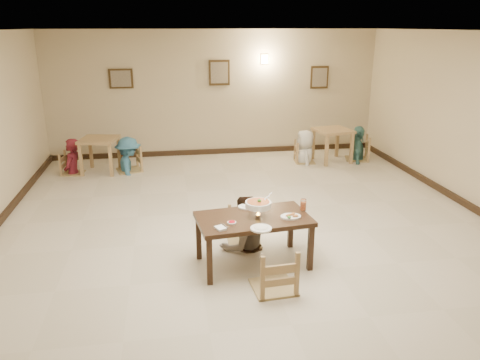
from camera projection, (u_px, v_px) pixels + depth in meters
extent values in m
plane|color=beige|center=(253.00, 237.00, 7.13)|extent=(10.00, 10.00, 0.00)
plane|color=silver|center=(255.00, 31.00, 6.18)|extent=(10.00, 10.00, 0.00)
plane|color=#C5B391|center=(215.00, 94.00, 11.34)|extent=(10.00, 0.00, 10.00)
cube|color=black|center=(216.00, 151.00, 11.76)|extent=(8.00, 0.06, 0.12)
cube|color=#332411|center=(121.00, 79.00, 10.84)|extent=(0.55, 0.03, 0.45)
cube|color=gray|center=(121.00, 79.00, 10.82)|extent=(0.45, 0.01, 0.37)
cube|color=#332411|center=(219.00, 73.00, 11.16)|extent=(0.50, 0.03, 0.60)
cube|color=gray|center=(219.00, 73.00, 11.14)|extent=(0.41, 0.01, 0.49)
cube|color=#332411|center=(319.00, 77.00, 11.59)|extent=(0.45, 0.03, 0.55)
cube|color=gray|center=(320.00, 77.00, 11.57)|extent=(0.37, 0.01, 0.45)
cube|color=#FFD88C|center=(265.00, 59.00, 11.23)|extent=(0.16, 0.05, 0.22)
cube|color=#331F12|center=(253.00, 219.00, 6.13)|extent=(1.55, 0.98, 0.06)
cube|color=#331F12|center=(209.00, 261.00, 5.75)|extent=(0.07, 0.07, 0.63)
cube|color=#331F12|center=(311.00, 248.00, 6.09)|extent=(0.07, 0.07, 0.63)
cube|color=#331F12|center=(199.00, 238.00, 6.39)|extent=(0.07, 0.07, 0.63)
cube|color=#331F12|center=(291.00, 227.00, 6.74)|extent=(0.07, 0.07, 0.63)
cube|color=tan|center=(244.00, 214.00, 6.80)|extent=(0.47, 0.47, 0.05)
cube|color=tan|center=(274.00, 252.00, 5.59)|extent=(0.51, 0.51, 0.06)
imported|color=gray|center=(244.00, 196.00, 6.61)|extent=(0.89, 0.78, 1.55)
torus|color=silver|center=(258.00, 207.00, 6.07)|extent=(0.26, 0.26, 0.01)
cylinder|color=silver|center=(258.00, 216.00, 6.10)|extent=(0.07, 0.07, 0.04)
cone|color=#FFA526|center=(258.00, 212.00, 6.09)|extent=(0.04, 0.04, 0.06)
cylinder|color=white|center=(258.00, 204.00, 6.05)|extent=(0.34, 0.34, 0.08)
cylinder|color=#A9451A|center=(258.00, 202.00, 6.04)|extent=(0.29, 0.29, 0.02)
sphere|color=#2D7223|center=(259.00, 201.00, 6.03)|extent=(0.05, 0.05, 0.05)
cylinder|color=silver|center=(267.00, 197.00, 6.11)|extent=(0.16, 0.10, 0.11)
cylinder|color=silver|center=(265.00, 210.00, 6.16)|extent=(0.01, 0.01, 0.15)
cylinder|color=silver|center=(249.00, 211.00, 6.13)|extent=(0.01, 0.01, 0.15)
cylinder|color=silver|center=(260.00, 216.00, 5.98)|extent=(0.01, 0.01, 0.15)
cylinder|color=white|center=(248.00, 207.00, 6.44)|extent=(0.28, 0.28, 0.02)
ellipsoid|color=white|center=(248.00, 206.00, 6.44)|extent=(0.18, 0.16, 0.06)
cylinder|color=white|center=(261.00, 228.00, 5.75)|extent=(0.27, 0.27, 0.02)
ellipsoid|color=white|center=(261.00, 228.00, 5.75)|extent=(0.17, 0.15, 0.06)
cylinder|color=white|center=(291.00, 217.00, 6.10)|extent=(0.27, 0.27, 0.02)
sphere|color=#2D7223|center=(289.00, 217.00, 6.02)|extent=(0.05, 0.05, 0.05)
cylinder|color=white|center=(232.00, 223.00, 5.92)|extent=(0.12, 0.12, 0.02)
cylinder|color=#AB0311|center=(232.00, 222.00, 5.92)|extent=(0.09, 0.09, 0.01)
cube|color=white|center=(220.00, 228.00, 5.75)|extent=(0.15, 0.17, 0.03)
cube|color=silver|center=(223.00, 226.00, 5.83)|extent=(0.06, 0.15, 0.01)
cube|color=silver|center=(225.00, 226.00, 5.83)|extent=(0.06, 0.15, 0.01)
cylinder|color=white|center=(303.00, 205.00, 6.32)|extent=(0.08, 0.08, 0.16)
cylinder|color=orange|center=(303.00, 206.00, 6.33)|extent=(0.07, 0.07, 0.12)
cube|color=#A48255|center=(99.00, 140.00, 10.09)|extent=(0.89, 0.89, 0.06)
cube|color=#A48255|center=(81.00, 160.00, 9.92)|extent=(0.07, 0.07, 0.70)
cube|color=#A48255|center=(111.00, 161.00, 9.90)|extent=(0.07, 0.07, 0.70)
cube|color=#A48255|center=(91.00, 153.00, 10.52)|extent=(0.07, 0.07, 0.70)
cube|color=#A48255|center=(119.00, 153.00, 10.50)|extent=(0.07, 0.07, 0.70)
cube|color=#A48255|center=(333.00, 130.00, 10.90)|extent=(0.90, 0.90, 0.06)
cube|color=#A48255|center=(327.00, 151.00, 10.62)|extent=(0.07, 0.07, 0.71)
cube|color=#A48255|center=(352.00, 149.00, 10.83)|extent=(0.07, 0.07, 0.71)
cube|color=#A48255|center=(313.00, 144.00, 11.21)|extent=(0.07, 0.07, 0.71)
cube|color=#A48255|center=(337.00, 142.00, 11.42)|extent=(0.07, 0.07, 0.71)
cube|color=tan|center=(71.00, 155.00, 10.05)|extent=(0.43, 0.43, 0.05)
cube|color=tan|center=(128.00, 149.00, 10.24)|extent=(0.51, 0.51, 0.06)
cube|color=tan|center=(305.00, 144.00, 10.92)|extent=(0.45, 0.45, 0.05)
cube|color=tan|center=(358.00, 139.00, 11.11)|extent=(0.51, 0.51, 0.06)
imported|color=maroon|center=(69.00, 139.00, 9.94)|extent=(0.49, 0.64, 1.56)
imported|color=teal|center=(127.00, 137.00, 10.16)|extent=(0.73, 1.07, 1.52)
imported|color=silver|center=(306.00, 130.00, 10.82)|extent=(0.54, 0.78, 1.53)
imported|color=#447D79|center=(359.00, 126.00, 11.01)|extent=(0.69, 1.03, 1.63)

